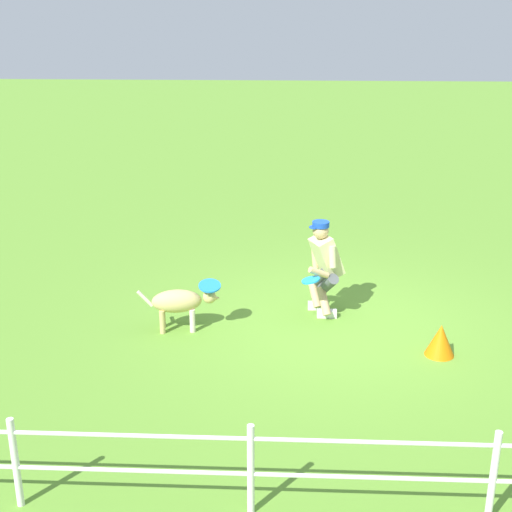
# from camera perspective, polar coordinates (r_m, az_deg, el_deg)

# --- Properties ---
(ground_plane) EXTENTS (60.00, 60.00, 0.00)m
(ground_plane) POSITION_cam_1_polar(r_m,az_deg,el_deg) (9.31, 6.74, -5.61)
(ground_plane) COLOR #609530
(person) EXTENTS (0.51, 0.70, 1.29)m
(person) POSITION_cam_1_polar(r_m,az_deg,el_deg) (9.40, 5.45, -0.68)
(person) COLOR silver
(person) RESTS_ON ground_plane
(dog) EXTENTS (1.04, 0.39, 0.56)m
(dog) POSITION_cam_1_polar(r_m,az_deg,el_deg) (9.06, -6.07, -3.70)
(dog) COLOR tan
(dog) RESTS_ON ground_plane
(frisbee_flying) EXTENTS (0.39, 0.39, 0.12)m
(frisbee_flying) POSITION_cam_1_polar(r_m,az_deg,el_deg) (8.97, -3.73, -2.39)
(frisbee_flying) COLOR #207FE9
(frisbee_held) EXTENTS (0.29, 0.29, 0.09)m
(frisbee_held) POSITION_cam_1_polar(r_m,az_deg,el_deg) (9.11, 4.41, -1.94)
(frisbee_held) COLOR #2198DD
(frisbee_held) RESTS_ON person
(fence) EXTENTS (13.52, 0.06, 0.83)m
(fence) POSITION_cam_1_polar(r_m,az_deg,el_deg) (5.96, 9.23, -16.22)
(fence) COLOR white
(fence) RESTS_ON ground_plane
(training_cone) EXTENTS (0.35, 0.35, 0.39)m
(training_cone) POSITION_cam_1_polar(r_m,az_deg,el_deg) (8.73, 14.54, -6.53)
(training_cone) COLOR orange
(training_cone) RESTS_ON ground_plane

